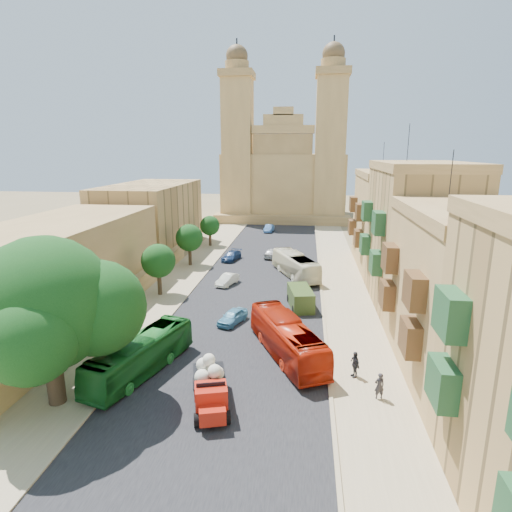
% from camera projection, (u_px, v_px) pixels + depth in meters
% --- Properties ---
extents(ground, '(260.00, 260.00, 0.00)m').
position_uv_depth(ground, '(193.00, 461.00, 21.00)').
color(ground, olive).
extents(road_surface, '(14.00, 140.00, 0.01)m').
position_uv_depth(road_surface, '(260.00, 281.00, 49.91)').
color(road_surface, black).
rests_on(road_surface, ground).
extents(sidewalk_east, '(5.00, 140.00, 0.01)m').
position_uv_depth(sidewalk_east, '(343.00, 284.00, 48.82)').
color(sidewalk_east, tan).
rests_on(sidewalk_east, ground).
extents(sidewalk_west, '(5.00, 140.00, 0.01)m').
position_uv_depth(sidewalk_west, '(181.00, 278.00, 51.01)').
color(sidewalk_west, tan).
rests_on(sidewalk_west, ground).
extents(kerb_east, '(0.25, 140.00, 0.12)m').
position_uv_depth(kerb_east, '(321.00, 283.00, 49.09)').
color(kerb_east, tan).
rests_on(kerb_east, ground).
extents(kerb_west, '(0.25, 140.00, 0.12)m').
position_uv_depth(kerb_west, '(202.00, 278.00, 50.71)').
color(kerb_west, tan).
rests_on(kerb_west, ground).
extents(townhouse_b, '(9.00, 14.00, 14.90)m').
position_uv_depth(townhouse_b, '(467.00, 293.00, 28.40)').
color(townhouse_b, tan).
rests_on(townhouse_b, ground).
extents(townhouse_c, '(9.00, 14.00, 17.40)m').
position_uv_depth(townhouse_c, '(417.00, 234.00, 41.59)').
color(townhouse_c, tan).
rests_on(townhouse_c, ground).
extents(townhouse_d, '(9.00, 14.00, 15.90)m').
position_uv_depth(townhouse_d, '(390.00, 219.00, 55.27)').
color(townhouse_d, tan).
rests_on(townhouse_d, ground).
extents(west_wall, '(1.00, 40.00, 1.80)m').
position_uv_depth(west_wall, '(121.00, 298.00, 41.50)').
color(west_wall, tan).
rests_on(west_wall, ground).
extents(west_building_low, '(10.00, 28.00, 8.40)m').
position_uv_depth(west_building_low, '(52.00, 269.00, 39.41)').
color(west_building_low, '#9C7744').
rests_on(west_building_low, ground).
extents(west_building_mid, '(10.00, 22.00, 10.00)m').
position_uv_depth(west_building_mid, '(152.00, 218.00, 64.27)').
color(west_building_mid, tan).
rests_on(west_building_mid, ground).
extents(church, '(28.00, 22.50, 36.30)m').
position_uv_depth(church, '(284.00, 175.00, 94.47)').
color(church, tan).
rests_on(church, ground).
extents(ficus_tree, '(10.27, 9.44, 10.27)m').
position_uv_depth(ficus_tree, '(48.00, 308.00, 24.49)').
color(ficus_tree, '#36281B').
rests_on(ficus_tree, ground).
extents(street_tree_a, '(3.18, 3.18, 4.88)m').
position_uv_depth(street_tree_a, '(106.00, 305.00, 32.93)').
color(street_tree_a, '#36281B').
rests_on(street_tree_a, ground).
extents(street_tree_b, '(3.55, 3.55, 5.46)m').
position_uv_depth(street_tree_b, '(158.00, 261.00, 44.40)').
color(street_tree_b, '#36281B').
rests_on(street_tree_b, ground).
extents(street_tree_c, '(3.57, 3.57, 5.48)m').
position_uv_depth(street_tree_c, '(189.00, 238.00, 55.96)').
color(street_tree_c, '#36281B').
rests_on(street_tree_c, ground).
extents(street_tree_d, '(3.13, 3.13, 4.82)m').
position_uv_depth(street_tree_d, '(210.00, 226.00, 67.64)').
color(street_tree_d, '#36281B').
rests_on(street_tree_d, ground).
extents(red_truck, '(3.18, 5.37, 2.97)m').
position_uv_depth(red_truck, '(210.00, 386.00, 25.31)').
color(red_truck, '#B81D0E').
rests_on(red_truck, ground).
extents(olive_pickup, '(2.82, 4.85, 1.88)m').
position_uv_depth(olive_pickup, '(300.00, 298.00, 41.43)').
color(olive_pickup, '#324A1B').
rests_on(olive_pickup, ground).
extents(bus_green_north, '(4.91, 9.86, 2.68)m').
position_uv_depth(bus_green_north, '(141.00, 355.00, 29.03)').
color(bus_green_north, '#186522').
rests_on(bus_green_north, ground).
extents(bus_red_east, '(6.48, 10.33, 2.86)m').
position_uv_depth(bus_red_east, '(287.00, 338.00, 31.44)').
color(bus_red_east, '#BA1F08').
rests_on(bus_red_east, ground).
extents(bus_cream_east, '(6.25, 10.10, 2.79)m').
position_uv_depth(bus_cream_east, '(295.00, 265.00, 51.45)').
color(bus_cream_east, '#F6EDC8').
rests_on(bus_cream_east, ground).
extents(car_blue_a, '(2.64, 3.87, 1.22)m').
position_uv_depth(car_blue_a, '(233.00, 317.00, 37.64)').
color(car_blue_a, '#4C95B9').
rests_on(car_blue_a, ground).
extents(car_white_a, '(2.36, 3.86, 1.20)m').
position_uv_depth(car_white_a, '(227.00, 280.00, 48.39)').
color(car_white_a, white).
rests_on(car_white_a, ground).
extents(car_cream, '(2.13, 4.11, 1.11)m').
position_uv_depth(car_cream, '(302.00, 296.00, 42.99)').
color(car_cream, '#BCAF97').
rests_on(car_cream, ground).
extents(car_dkblue, '(2.57, 4.52, 1.24)m').
position_uv_depth(car_dkblue, '(232.00, 256.00, 59.21)').
color(car_dkblue, navy).
rests_on(car_dkblue, ground).
extents(car_white_b, '(2.49, 4.21, 1.34)m').
position_uv_depth(car_white_b, '(272.00, 253.00, 60.62)').
color(car_white_b, '#BDBDBD').
rests_on(car_white_b, ground).
extents(car_blue_b, '(1.80, 4.12, 1.32)m').
position_uv_depth(car_blue_b, '(269.00, 228.00, 79.79)').
color(car_blue_b, '#3F6DAC').
rests_on(car_blue_b, ground).
extents(pedestrian_a, '(0.71, 0.55, 1.72)m').
position_uv_depth(pedestrian_a, '(379.00, 386.00, 26.11)').
color(pedestrian_a, '#2A272C').
rests_on(pedestrian_a, ground).
extents(pedestrian_c, '(0.82, 1.16, 1.83)m').
position_uv_depth(pedestrian_c, '(355.00, 364.00, 28.63)').
color(pedestrian_c, '#2E3036').
rests_on(pedestrian_c, ground).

